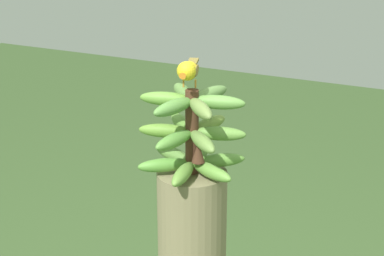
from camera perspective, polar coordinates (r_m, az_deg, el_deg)
name	(u,v)px	position (r m, az deg, el deg)	size (l,w,h in m)	color
banana_bunch	(192,132)	(1.89, 0.02, -0.37)	(0.30, 0.31, 0.24)	#4C2D1E
perched_bird	(188,71)	(1.84, -0.33, 4.81)	(0.08, 0.20, 0.08)	#C68933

